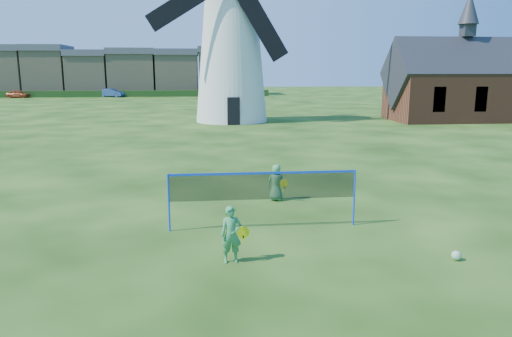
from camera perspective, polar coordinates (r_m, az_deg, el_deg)
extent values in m
plane|color=black|center=(13.42, -0.63, -6.73)|extent=(220.00, 220.00, 0.00)
cube|color=black|center=(37.60, -2.65, 6.74)|extent=(0.97, 0.12, 2.13)
cube|color=black|center=(38.06, -2.75, 12.50)|extent=(0.68, 0.12, 0.87)
cube|color=black|center=(38.71, -2.84, 17.08)|extent=(0.58, 0.12, 0.78)
cube|color=black|center=(38.34, -7.93, 19.05)|extent=(6.51, 0.10, 4.69)
cube|color=black|center=(38.40, 0.27, 17.24)|extent=(4.69, 0.10, 6.51)
cube|color=brown|center=(44.60, 23.04, 7.73)|extent=(11.67, 5.84, 3.89)
cube|color=#2D3035|center=(44.54, 23.23, 10.22)|extent=(12.26, 5.94, 5.94)
cube|color=#2D3035|center=(44.65, 23.60, 14.64)|extent=(0.97, 0.97, 0.97)
cone|color=#2D3035|center=(44.81, 23.78, 16.87)|extent=(1.65, 1.65, 2.53)
cube|color=black|center=(40.48, 20.73, 7.60)|extent=(0.97, 0.10, 1.95)
cube|color=black|center=(42.11, 24.91, 7.40)|extent=(0.97, 0.10, 1.95)
cylinder|color=blue|center=(12.97, -10.20, -3.99)|extent=(0.05, 0.05, 1.55)
cylinder|color=blue|center=(13.53, 11.45, -3.39)|extent=(0.05, 0.05, 1.55)
cube|color=black|center=(12.92, 0.86, -2.14)|extent=(5.00, 0.02, 0.70)
cube|color=blue|center=(12.84, 0.87, -0.54)|extent=(5.00, 0.02, 0.06)
imported|color=#399052|center=(10.79, -2.93, -7.76)|extent=(0.50, 0.35, 1.28)
cylinder|color=#FAFF0D|center=(10.99, -1.51, -7.49)|extent=(0.28, 0.02, 0.28)
cube|color=#FAFF0D|center=(11.04, -1.51, -8.33)|extent=(0.03, 0.02, 0.20)
imported|color=#4B9D55|center=(15.82, 2.40, -1.66)|extent=(0.68, 0.57, 1.20)
cylinder|color=#FAFF0D|center=(15.63, 3.32, -1.77)|extent=(0.28, 0.02, 0.28)
cube|color=#FAFF0D|center=(15.67, 3.31, -2.38)|extent=(0.03, 0.02, 0.20)
sphere|color=green|center=(11.95, 22.46, -9.42)|extent=(0.22, 0.22, 0.22)
cube|color=tan|center=(90.84, -27.57, 9.83)|extent=(7.64, 8.00, 7.07)
cube|color=#4C4C54|center=(90.90, -27.81, 12.36)|extent=(7.94, 8.40, 1.00)
cube|color=tan|center=(88.48, -23.14, 10.21)|extent=(6.25, 8.00, 7.10)
cube|color=#4C4C54|center=(88.54, -23.35, 12.82)|extent=(6.55, 8.40, 1.00)
cube|color=tan|center=(86.81, -18.91, 10.24)|extent=(6.30, 8.00, 6.33)
cube|color=#4C4C54|center=(86.84, -19.07, 12.65)|extent=(6.60, 8.40, 1.00)
cube|color=tan|center=(85.53, -14.19, 10.60)|extent=(7.33, 8.00, 6.63)
cube|color=#4C4C54|center=(85.57, -14.32, 13.15)|extent=(7.63, 8.40, 1.00)
cube|color=tan|center=(84.82, -9.19, 10.76)|extent=(6.73, 8.00, 6.53)
cube|color=#4C4C54|center=(84.86, -9.28, 13.30)|extent=(7.03, 8.40, 1.00)
cube|color=tan|center=(84.73, -4.23, 11.01)|extent=(7.09, 8.00, 6.94)
cube|color=#4C4C54|center=(84.79, -4.27, 13.69)|extent=(7.39, 8.40, 1.00)
cube|color=#193814|center=(81.48, -20.96, 8.18)|extent=(62.00, 0.80, 1.00)
imported|color=#8D3919|center=(82.52, -26.16, 7.86)|extent=(3.66, 2.12, 1.17)
imported|color=navy|center=(79.90, -16.58, 8.51)|extent=(4.13, 2.55, 1.29)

